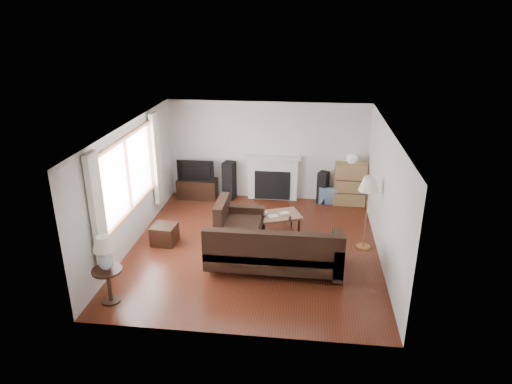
# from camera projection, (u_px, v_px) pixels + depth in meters

# --- Properties ---
(room) EXTENTS (5.10, 5.60, 2.54)m
(room) POSITION_uv_depth(u_px,v_px,m) (254.00, 190.00, 8.92)
(room) COLOR #512012
(room) RESTS_ON ground
(window) EXTENTS (0.12, 2.74, 1.54)m
(window) POSITION_uv_depth(u_px,v_px,m) (128.00, 175.00, 8.89)
(window) COLOR brown
(window) RESTS_ON room
(curtain_near) EXTENTS (0.10, 0.35, 2.10)m
(curtain_near) POSITION_uv_depth(u_px,v_px,m) (98.00, 214.00, 7.54)
(curtain_near) COLOR white
(curtain_near) RESTS_ON room
(curtain_far) EXTENTS (0.10, 0.35, 2.10)m
(curtain_far) POSITION_uv_depth(u_px,v_px,m) (156.00, 159.00, 10.34)
(curtain_far) COLOR white
(curtain_far) RESTS_ON room
(fireplace) EXTENTS (1.40, 0.26, 1.15)m
(fireplace) POSITION_uv_depth(u_px,v_px,m) (273.00, 178.00, 11.59)
(fireplace) COLOR white
(fireplace) RESTS_ON room
(tv_stand) EXTENTS (1.01, 0.45, 0.50)m
(tv_stand) POSITION_uv_depth(u_px,v_px,m) (198.00, 188.00, 11.78)
(tv_stand) COLOR black
(tv_stand) RESTS_ON ground
(television) EXTENTS (0.94, 0.12, 0.54)m
(television) POSITION_uv_depth(u_px,v_px,m) (197.00, 169.00, 11.59)
(television) COLOR black
(television) RESTS_ON tv_stand
(speaker_left) EXTENTS (0.34, 0.38, 0.99)m
(speaker_left) POSITION_uv_depth(u_px,v_px,m) (229.00, 181.00, 11.64)
(speaker_left) COLOR black
(speaker_left) RESTS_ON ground
(speaker_right) EXTENTS (0.32, 0.34, 0.81)m
(speaker_right) POSITION_uv_depth(u_px,v_px,m) (323.00, 187.00, 11.43)
(speaker_right) COLOR black
(speaker_right) RESTS_ON ground
(bookshelf) EXTENTS (0.78, 0.37, 1.07)m
(bookshelf) POSITION_uv_depth(u_px,v_px,m) (350.00, 184.00, 11.29)
(bookshelf) COLOR #9A7647
(bookshelf) RESTS_ON ground
(globe_lamp) EXTENTS (0.26, 0.26, 0.26)m
(globe_lamp) POSITION_uv_depth(u_px,v_px,m) (352.00, 158.00, 11.05)
(globe_lamp) COLOR white
(globe_lamp) RESTS_ON bookshelf
(sectional_sofa) EXTENTS (2.72, 1.99, 0.88)m
(sectional_sofa) POSITION_uv_depth(u_px,v_px,m) (274.00, 248.00, 8.43)
(sectional_sofa) COLOR black
(sectional_sofa) RESTS_ON ground
(coffee_table) EXTENTS (1.31, 1.01, 0.45)m
(coffee_table) POSITION_uv_depth(u_px,v_px,m) (273.00, 224.00, 9.86)
(coffee_table) COLOR brown
(coffee_table) RESTS_ON ground
(footstool) EXTENTS (0.52, 0.52, 0.41)m
(footstool) POSITION_uv_depth(u_px,v_px,m) (164.00, 234.00, 9.47)
(footstool) COLOR black
(footstool) RESTS_ON ground
(floor_lamp) EXTENTS (0.41, 0.41, 1.54)m
(floor_lamp) POSITION_uv_depth(u_px,v_px,m) (366.00, 213.00, 9.08)
(floor_lamp) COLOR #B0733D
(floor_lamp) RESTS_ON ground
(side_table) EXTENTS (0.49, 0.49, 0.61)m
(side_table) POSITION_uv_depth(u_px,v_px,m) (109.00, 286.00, 7.51)
(side_table) COLOR black
(side_table) RESTS_ON ground
(table_lamp) EXTENTS (0.36, 0.36, 0.59)m
(table_lamp) POSITION_uv_depth(u_px,v_px,m) (105.00, 254.00, 7.29)
(table_lamp) COLOR silver
(table_lamp) RESTS_ON side_table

